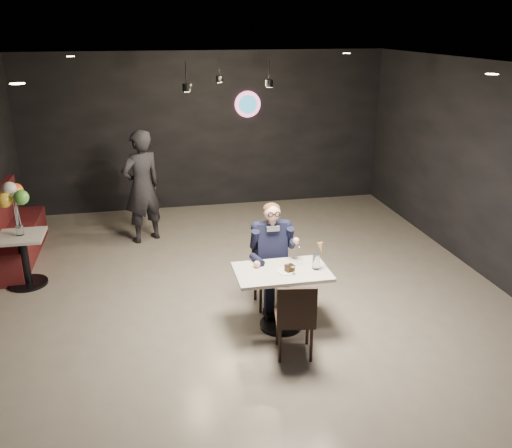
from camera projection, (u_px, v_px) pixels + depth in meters
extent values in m
plane|color=gray|center=(254.00, 314.00, 6.87)|extent=(9.00, 9.00, 0.00)
cube|color=black|center=(225.00, 67.00, 7.70)|extent=(1.40, 1.20, 0.36)
cube|color=silver|center=(281.00, 299.00, 6.47)|extent=(1.10, 0.70, 0.75)
cube|color=black|center=(271.00, 273.00, 6.94)|extent=(0.42, 0.46, 0.92)
cube|color=black|center=(295.00, 317.00, 5.91)|extent=(0.49, 0.53, 0.92)
cube|color=black|center=(271.00, 254.00, 6.85)|extent=(0.60, 0.80, 1.44)
cylinder|color=white|center=(286.00, 271.00, 6.29)|extent=(0.21, 0.21, 0.01)
cube|color=black|center=(290.00, 268.00, 6.28)|extent=(0.12, 0.11, 0.07)
ellipsoid|color=#2A812F|center=(294.00, 267.00, 6.21)|extent=(0.06, 0.04, 0.01)
cylinder|color=silver|center=(316.00, 261.00, 6.34)|extent=(0.09, 0.09, 0.20)
cone|color=tan|center=(321.00, 248.00, 6.32)|extent=(0.08, 0.08, 0.14)
cube|color=#410D16|center=(15.00, 226.00, 8.32)|extent=(0.54, 2.16, 1.08)
cube|color=silver|center=(25.00, 260.00, 7.52)|extent=(0.61, 0.61, 0.76)
cylinder|color=silver|center=(20.00, 230.00, 7.36)|extent=(0.10, 0.10, 0.15)
cube|color=yellow|center=(15.00, 204.00, 7.23)|extent=(0.37, 0.37, 0.61)
imported|color=black|center=(142.00, 187.00, 8.89)|extent=(0.82, 0.73, 1.88)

